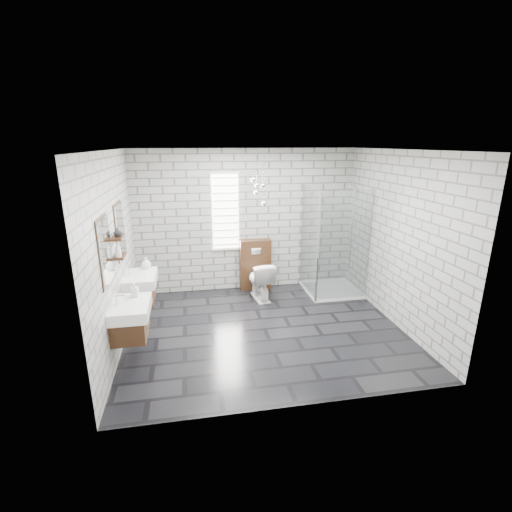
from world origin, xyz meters
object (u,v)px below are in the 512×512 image
object	(u,v)px
vanity_right	(138,280)
shower_enclosure	(330,269)
cistern_panel	(255,264)
vanity_left	(127,310)
toilet	(260,280)

from	to	relation	value
vanity_right	shower_enclosure	bearing A→B (deg)	11.27
vanity_right	shower_enclosure	size ratio (longest dim) A/B	0.77
vanity_right	shower_enclosure	xyz separation A→B (m)	(3.41, 0.68, -0.25)
vanity_right	cistern_panel	bearing A→B (deg)	30.10
shower_enclosure	cistern_panel	bearing A→B (deg)	158.95
vanity_left	toilet	xyz separation A→B (m)	(2.06, 1.78, -0.40)
shower_enclosure	toilet	xyz separation A→B (m)	(-1.34, 0.02, -0.15)
cistern_panel	shower_enclosure	distance (m)	1.44
vanity_right	toilet	size ratio (longest dim) A/B	2.20
toilet	vanity_right	bearing A→B (deg)	11.43
vanity_left	toilet	bearing A→B (deg)	40.81
shower_enclosure	toilet	size ratio (longest dim) A/B	2.84
vanity_left	vanity_right	world-z (taller)	same
vanity_left	shower_enclosure	distance (m)	3.85
vanity_left	vanity_right	xyz separation A→B (m)	(0.00, 1.08, 0.00)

